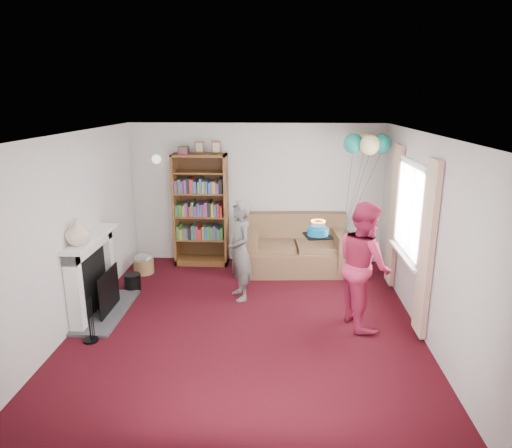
# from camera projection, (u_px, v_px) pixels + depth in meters

# --- Properties ---
(ground) EXTENTS (5.00, 5.00, 0.00)m
(ground) POSITION_uv_depth(u_px,v_px,m) (247.00, 323.00, 6.13)
(ground) COLOR black
(ground) RESTS_ON ground
(wall_back) EXTENTS (4.50, 0.02, 2.50)m
(wall_back) POSITION_uv_depth(u_px,v_px,m) (256.00, 194.00, 8.21)
(wall_back) COLOR silver
(wall_back) RESTS_ON ground
(wall_left) EXTENTS (0.02, 5.00, 2.50)m
(wall_left) POSITION_uv_depth(u_px,v_px,m) (72.00, 231.00, 5.91)
(wall_left) COLOR silver
(wall_left) RESTS_ON ground
(wall_right) EXTENTS (0.02, 5.00, 2.50)m
(wall_right) POSITION_uv_depth(u_px,v_px,m) (427.00, 237.00, 5.68)
(wall_right) COLOR silver
(wall_right) RESTS_ON ground
(ceiling) EXTENTS (4.50, 5.00, 0.01)m
(ceiling) POSITION_uv_depth(u_px,v_px,m) (246.00, 134.00, 5.45)
(ceiling) COLOR white
(ceiling) RESTS_ON wall_back
(fireplace) EXTENTS (0.55, 1.80, 1.12)m
(fireplace) POSITION_uv_depth(u_px,v_px,m) (97.00, 279.00, 6.28)
(fireplace) COLOR #3F3F42
(fireplace) RESTS_ON ground
(window_bay) EXTENTS (0.14, 2.02, 2.20)m
(window_bay) POSITION_uv_depth(u_px,v_px,m) (409.00, 227.00, 6.27)
(window_bay) COLOR white
(window_bay) RESTS_ON ground
(wall_sconce) EXTENTS (0.16, 0.23, 0.16)m
(wall_sconce) POSITION_uv_depth(u_px,v_px,m) (156.00, 159.00, 7.99)
(wall_sconce) COLOR gold
(wall_sconce) RESTS_ON ground
(bookcase) EXTENTS (0.94, 0.42, 2.20)m
(bookcase) POSITION_uv_depth(u_px,v_px,m) (201.00, 211.00, 8.13)
(bookcase) COLOR #472B14
(bookcase) RESTS_ON ground
(sofa) EXTENTS (1.79, 0.95, 0.95)m
(sofa) POSITION_uv_depth(u_px,v_px,m) (295.00, 249.00, 7.99)
(sofa) COLOR brown
(sofa) RESTS_ON ground
(wicker_basket) EXTENTS (0.34, 0.34, 0.32)m
(wicker_basket) POSITION_uv_depth(u_px,v_px,m) (144.00, 265.00, 7.84)
(wicker_basket) COLOR olive
(wicker_basket) RESTS_ON ground
(person_striped) EXTENTS (0.55, 0.64, 1.50)m
(person_striped) POSITION_uv_depth(u_px,v_px,m) (240.00, 251.00, 6.71)
(person_striped) COLOR black
(person_striped) RESTS_ON ground
(person_magenta) EXTENTS (0.82, 0.94, 1.66)m
(person_magenta) POSITION_uv_depth(u_px,v_px,m) (364.00, 265.00, 5.91)
(person_magenta) COLOR #B7244B
(person_magenta) RESTS_ON ground
(birthday_cake) EXTENTS (0.34, 0.34, 0.22)m
(birthday_cake) POSITION_uv_depth(u_px,v_px,m) (318.00, 232.00, 6.16)
(birthday_cake) COLOR black
(birthday_cake) RESTS_ON ground
(balloons) EXTENTS (0.75, 0.75, 1.70)m
(balloons) POSITION_uv_depth(u_px,v_px,m) (367.00, 144.00, 7.20)
(balloons) COLOR #3F3F3F
(balloons) RESTS_ON ground
(mantel_vase) EXTENTS (0.43, 0.43, 0.34)m
(mantel_vase) POSITION_uv_depth(u_px,v_px,m) (78.00, 232.00, 5.74)
(mantel_vase) COLOR beige
(mantel_vase) RESTS_ON fireplace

